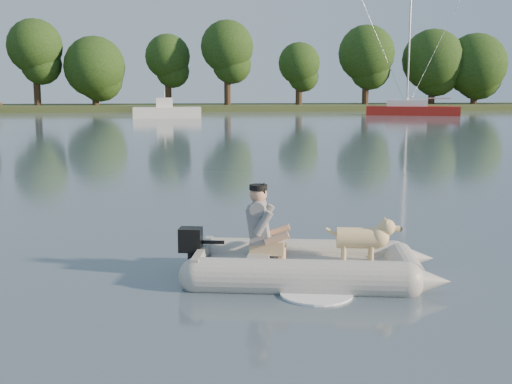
{
  "coord_description": "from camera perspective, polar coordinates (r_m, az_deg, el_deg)",
  "views": [
    {
      "loc": [
        -1.25,
        -7.14,
        2.28
      ],
      "look_at": [
        -0.14,
        2.27,
        0.75
      ],
      "focal_mm": 45.0,
      "sensor_mm": 36.0,
      "label": 1
    }
  ],
  "objects": [
    {
      "name": "motorboat",
      "position": [
        51.25,
        -7.9,
        7.72
      ],
      "size": [
        5.46,
        2.11,
        2.31
      ],
      "primitive_type": null,
      "rotation": [
        0.0,
        0.0,
        0.0
      ],
      "color": "white",
      "rests_on": "water"
    },
    {
      "name": "dinghy",
      "position": [
        7.77,
        4.85,
        -4.0
      ],
      "size": [
        4.71,
        3.76,
        1.23
      ],
      "primitive_type": null,
      "rotation": [
        0.0,
        0.0,
        -0.19
      ],
      "color": "gray",
      "rests_on": "water"
    },
    {
      "name": "dog",
      "position": [
        7.86,
        9.01,
        -4.38
      ],
      "size": [
        0.86,
        0.44,
        0.55
      ],
      "primitive_type": null,
      "rotation": [
        0.0,
        0.0,
        -0.19
      ],
      "color": "tan",
      "rests_on": "dinghy"
    },
    {
      "name": "treeline",
      "position": [
        68.63,
        -0.89,
        11.7
      ],
      "size": [
        84.66,
        7.35,
        9.27
      ],
      "color": "#332316",
      "rests_on": "shore_bank"
    },
    {
      "name": "man",
      "position": [
        7.8,
        0.34,
        -2.66
      ],
      "size": [
        0.73,
        0.66,
        0.95
      ],
      "primitive_type": null,
      "rotation": [
        0.0,
        0.0,
        -0.19
      ],
      "color": "slate",
      "rests_on": "dinghy"
    },
    {
      "name": "sailboat",
      "position": [
        57.4,
        13.66,
        7.11
      ],
      "size": [
        8.12,
        4.84,
        10.7
      ],
      "rotation": [
        0.0,
        0.0,
        -0.35
      ],
      "color": "#A21912",
      "rests_on": "water"
    },
    {
      "name": "shore_bank",
      "position": [
        69.18,
        -5.74,
        7.45
      ],
      "size": [
        160.0,
        12.0,
        0.7
      ],
      "primitive_type": "cube",
      "color": "#47512D",
      "rests_on": "water"
    },
    {
      "name": "outboard_motor",
      "position": [
        7.95,
        -5.82,
        -5.51
      ],
      "size": [
        0.41,
        0.32,
        0.69
      ],
      "primitive_type": null,
      "rotation": [
        0.0,
        0.0,
        -0.19
      ],
      "color": "black",
      "rests_on": "dinghy"
    },
    {
      "name": "water",
      "position": [
        7.6,
        3.07,
        -8.31
      ],
      "size": [
        160.0,
        160.0,
        0.0
      ],
      "primitive_type": "plane",
      "color": "slate",
      "rests_on": "ground"
    }
  ]
}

